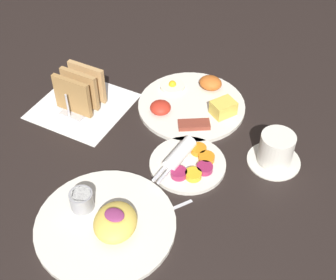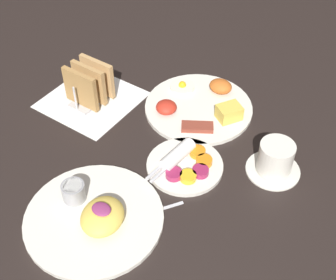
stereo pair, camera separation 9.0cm
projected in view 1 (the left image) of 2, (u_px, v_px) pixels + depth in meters
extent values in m
plane|color=black|center=(136.00, 152.00, 1.08)|extent=(3.00, 3.00, 0.00)
cube|color=white|center=(83.00, 106.00, 1.19)|extent=(0.22, 0.22, 0.00)
cylinder|color=silver|center=(191.00, 106.00, 1.19)|extent=(0.27, 0.27, 0.01)
cube|color=#E5C64C|center=(223.00, 108.00, 1.14)|extent=(0.07, 0.07, 0.04)
ellipsoid|color=#C66023|center=(211.00, 83.00, 1.22)|extent=(0.06, 0.05, 0.03)
cylinder|color=#F4EACC|center=(172.00, 86.00, 1.23)|extent=(0.06, 0.06, 0.01)
sphere|color=yellow|center=(172.00, 84.00, 1.22)|extent=(0.02, 0.02, 0.02)
ellipsoid|color=red|center=(160.00, 108.00, 1.15)|extent=(0.05, 0.05, 0.03)
cube|color=brown|center=(194.00, 125.00, 1.12)|extent=(0.08, 0.07, 0.01)
cylinder|color=silver|center=(188.00, 164.00, 1.04)|extent=(0.17, 0.17, 0.01)
cylinder|color=#99234C|center=(179.00, 173.00, 1.00)|extent=(0.04, 0.04, 0.01)
cylinder|color=gold|center=(193.00, 175.00, 1.00)|extent=(0.04, 0.04, 0.01)
cylinder|color=#99234C|center=(205.00, 168.00, 1.02)|extent=(0.04, 0.04, 0.01)
cylinder|color=orange|center=(207.00, 158.00, 1.04)|extent=(0.04, 0.04, 0.01)
cylinder|color=orange|center=(199.00, 150.00, 1.06)|extent=(0.04, 0.04, 0.01)
cylinder|color=white|center=(180.00, 154.00, 1.03)|extent=(0.04, 0.10, 0.03)
cube|color=silver|center=(164.00, 176.00, 0.99)|extent=(0.01, 0.05, 0.00)
cube|color=silver|center=(160.00, 173.00, 0.99)|extent=(0.01, 0.05, 0.00)
cylinder|color=silver|center=(106.00, 225.00, 0.92)|extent=(0.28, 0.28, 0.01)
ellipsoid|color=#EAC651|center=(115.00, 222.00, 0.90)|extent=(0.11, 0.12, 0.04)
ellipsoid|color=#8C3366|center=(114.00, 215.00, 0.88)|extent=(0.04, 0.03, 0.01)
cylinder|color=#99999E|center=(82.00, 200.00, 0.94)|extent=(0.05, 0.05, 0.04)
cylinder|color=white|center=(81.00, 195.00, 0.92)|extent=(0.04, 0.04, 0.01)
cube|color=#B7B7BC|center=(83.00, 104.00, 1.19)|extent=(0.06, 0.12, 0.01)
cube|color=#AB7D45|center=(72.00, 96.00, 1.13)|extent=(0.10, 0.01, 0.10)
cube|color=#B3854D|center=(80.00, 89.00, 1.15)|extent=(0.10, 0.01, 0.10)
cube|color=tan|center=(87.00, 82.00, 1.17)|extent=(0.10, 0.01, 0.10)
cylinder|color=#B7B7BC|center=(68.00, 106.00, 1.13)|extent=(0.01, 0.00, 0.07)
cylinder|color=#B7B7BC|center=(93.00, 81.00, 1.20)|extent=(0.01, 0.01, 0.07)
cylinder|color=silver|center=(274.00, 160.00, 1.05)|extent=(0.12, 0.12, 0.01)
cylinder|color=silver|center=(276.00, 148.00, 1.02)|extent=(0.08, 0.08, 0.07)
cylinder|color=#381E0F|center=(279.00, 138.00, 1.00)|extent=(0.06, 0.06, 0.01)
cube|color=silver|center=(169.00, 210.00, 0.95)|extent=(0.07, 0.09, 0.00)
ellipsoid|color=silver|center=(140.00, 222.00, 0.93)|extent=(0.02, 0.02, 0.01)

